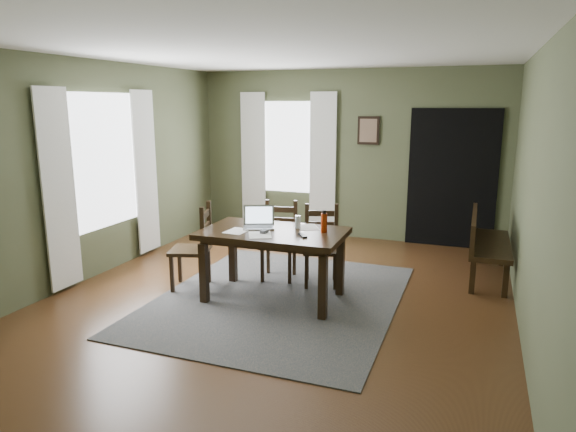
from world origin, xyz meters
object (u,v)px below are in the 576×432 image
at_px(chair_back_right, 321,246).
at_px(laptop, 259,222).
at_px(chair_back_left, 279,241).
at_px(bench, 484,240).
at_px(water_bottle, 324,222).
at_px(dining_table, 273,239).
at_px(chair_end, 195,248).

height_order(chair_back_right, laptop, laptop).
distance_m(chair_back_left, bench, 2.56).
relative_size(laptop, water_bottle, 1.76).
bearing_deg(dining_table, bench, 35.02).
distance_m(chair_back_right, water_bottle, 0.72).
bearing_deg(chair_back_left, bench, 9.94).
relative_size(bench, water_bottle, 6.04).
height_order(chair_back_right, water_bottle, water_bottle).
bearing_deg(chair_back_right, bench, 9.63).
distance_m(chair_back_right, bench, 2.07).
xyz_separation_m(chair_end, water_bottle, (1.55, 0.13, 0.41)).
xyz_separation_m(chair_back_right, laptop, (-0.57, -0.57, 0.38)).
distance_m(dining_table, bench, 2.72).
distance_m(chair_end, laptop, 0.87).
xyz_separation_m(chair_back_left, water_bottle, (0.74, -0.57, 0.43)).
bearing_deg(chair_end, bench, 98.74).
bearing_deg(water_bottle, bench, 41.39).
bearing_deg(bench, water_bottle, 131.39).
bearing_deg(bench, chair_back_right, 116.34).
height_order(chair_back_left, laptop, laptop).
xyz_separation_m(dining_table, bench, (2.20, 1.59, -0.20)).
relative_size(dining_table, bench, 1.08).
bearing_deg(chair_end, water_bottle, 77.06).
xyz_separation_m(dining_table, chair_back_right, (0.35, 0.67, -0.22)).
relative_size(dining_table, water_bottle, 6.51).
xyz_separation_m(bench, water_bottle, (-1.66, -1.46, 0.41)).
height_order(chair_end, chair_back_left, chair_end).
distance_m(dining_table, chair_back_left, 0.76).
bearing_deg(water_bottle, laptop, -178.43).
bearing_deg(chair_back_right, laptop, -151.89).
bearing_deg(laptop, water_bottle, -21.24).
bearing_deg(chair_end, laptop, 80.02).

